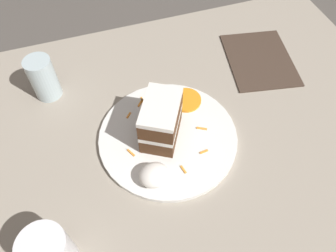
% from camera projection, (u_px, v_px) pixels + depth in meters
% --- Properties ---
extents(ground_plane, '(6.00, 6.00, 0.00)m').
position_uv_depth(ground_plane, '(165.00, 144.00, 0.76)').
color(ground_plane, '#4C4742').
rests_on(ground_plane, ground).
extents(dining_table, '(1.20, 0.81, 0.03)m').
position_uv_depth(dining_table, '(165.00, 140.00, 0.75)').
color(dining_table, gray).
rests_on(dining_table, ground).
extents(plate, '(0.31, 0.31, 0.01)m').
position_uv_depth(plate, '(168.00, 137.00, 0.73)').
color(plate, white).
rests_on(plate, dining_table).
extents(cake_slice, '(0.12, 0.13, 0.10)m').
position_uv_depth(cake_slice, '(161.00, 121.00, 0.69)').
color(cake_slice, '#4C2D19').
rests_on(cake_slice, plate).
extents(cream_dollop, '(0.06, 0.06, 0.04)m').
position_uv_depth(cream_dollop, '(154.00, 175.00, 0.65)').
color(cream_dollop, white).
rests_on(cream_dollop, plate).
extents(orange_garnish, '(0.07, 0.07, 0.01)m').
position_uv_depth(orange_garnish, '(186.00, 100.00, 0.78)').
color(orange_garnish, orange).
rests_on(orange_garnish, plate).
extents(carrot_shreds_scatter, '(0.19, 0.23, 0.00)m').
position_uv_depth(carrot_shreds_scatter, '(161.00, 129.00, 0.73)').
color(carrot_shreds_scatter, orange).
rests_on(carrot_shreds_scatter, plate).
extents(drinking_glass, '(0.06, 0.06, 0.11)m').
position_uv_depth(drinking_glass, '(44.00, 80.00, 0.77)').
color(drinking_glass, silver).
rests_on(drinking_glass, dining_table).
extents(menu_card, '(0.20, 0.24, 0.00)m').
position_uv_depth(menu_card, '(259.00, 59.00, 0.88)').
color(menu_card, '#423328').
rests_on(menu_card, dining_table).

